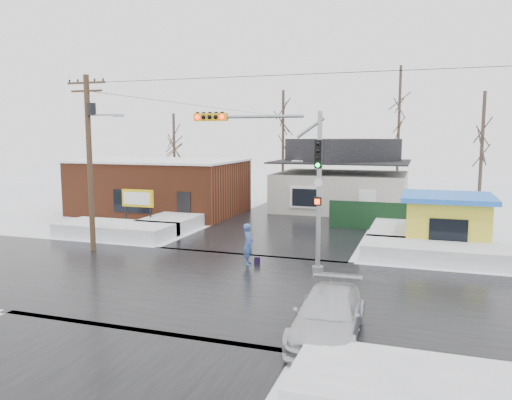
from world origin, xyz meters
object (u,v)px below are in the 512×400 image
(car, at_px, (328,316))
(kiosk, at_px, (447,221))
(traffic_signal, at_px, (284,169))
(pedestrian, at_px, (248,244))
(utility_pole, at_px, (90,153))
(marquee_sign, at_px, (138,199))

(car, bearing_deg, kiosk, 72.42)
(traffic_signal, relative_size, pedestrian, 3.62)
(utility_pole, xyz_separation_m, pedestrian, (8.59, -0.15, -4.15))
(traffic_signal, xyz_separation_m, car, (3.28, -6.83, -3.85))
(utility_pole, xyz_separation_m, marquee_sign, (-1.07, 5.99, -3.19))
(marquee_sign, bearing_deg, kiosk, 1.55)
(traffic_signal, relative_size, utility_pole, 0.78)
(traffic_signal, height_order, marquee_sign, traffic_signal)
(marquee_sign, relative_size, kiosk, 0.55)
(marquee_sign, bearing_deg, car, -42.22)
(pedestrian, bearing_deg, utility_pole, 72.60)
(kiosk, bearing_deg, car, -105.28)
(marquee_sign, distance_m, kiosk, 18.51)
(kiosk, relative_size, car, 0.96)
(pedestrian, bearing_deg, kiosk, -69.44)
(marquee_sign, bearing_deg, traffic_signal, -29.72)
(traffic_signal, bearing_deg, utility_pole, 177.05)
(traffic_signal, bearing_deg, kiosk, 44.84)
(marquee_sign, bearing_deg, utility_pole, -79.87)
(kiosk, distance_m, car, 14.38)
(traffic_signal, xyz_separation_m, utility_pole, (-10.36, 0.53, 0.57))
(traffic_signal, distance_m, utility_pole, 10.39)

